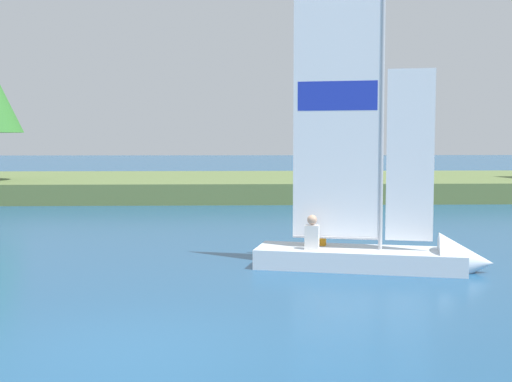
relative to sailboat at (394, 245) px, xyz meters
name	(u,v)px	position (x,y,z in m)	size (l,w,h in m)	color
ground_plane	(131,354)	(-4.53, -5.19, -0.51)	(200.00, 200.00, 0.00)	navy
shore_bank	(205,185)	(-4.53, 18.79, -0.09)	(80.00, 11.06, 0.84)	#5B703D
sailboat	(394,245)	(0.00, 0.00, 0.00)	(4.86, 2.33, 6.75)	silver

